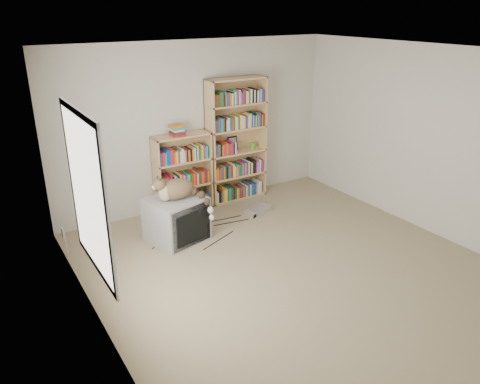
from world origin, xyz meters
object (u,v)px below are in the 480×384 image
bookcase_tall (236,143)px  dvd_player (258,210)px  cat (181,192)px  crt_tv (176,220)px  bookcase_short (182,176)px

bookcase_tall → dvd_player: (-0.04, -0.70, -0.87)m
cat → bookcase_tall: (1.39, 0.92, 0.22)m
crt_tv → dvd_player: 1.46m
crt_tv → bookcase_short: bookcase_short is taller
bookcase_tall → bookcase_short: bearing=180.0°
crt_tv → bookcase_tall: bookcase_tall is taller
dvd_player → bookcase_tall: bearing=62.1°
cat → bookcase_short: (0.45, 0.92, -0.15)m
bookcase_tall → dvd_player: size_ratio=5.02×
cat → dvd_player: cat is taller
bookcase_short → dvd_player: (0.91, -0.70, -0.50)m
dvd_player → crt_tv: bearing=161.9°
dvd_player → cat: bearing=164.4°
crt_tv → bookcase_tall: bearing=15.7°
crt_tv → bookcase_tall: size_ratio=0.43×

